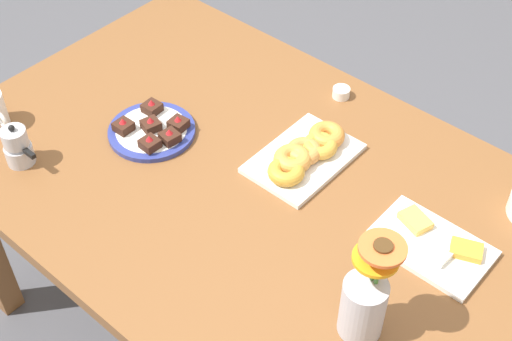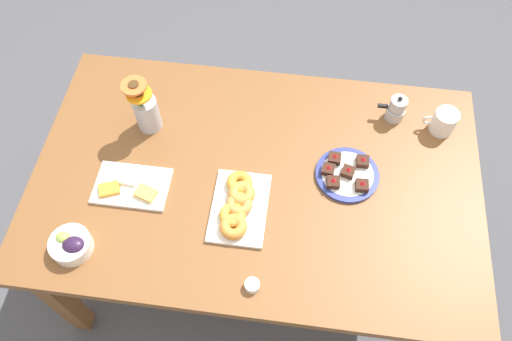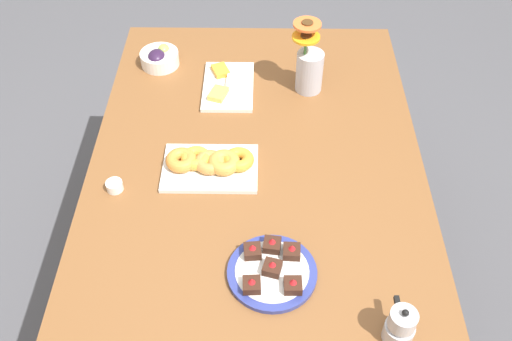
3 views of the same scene
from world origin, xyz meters
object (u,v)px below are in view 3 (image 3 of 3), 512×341
at_px(cheese_platter, 227,85).
at_px(flower_vase, 309,67).
at_px(moka_pot, 400,326).
at_px(jam_cup_honey, 114,186).
at_px(grape_bowl, 159,58).
at_px(croissant_platter, 210,163).
at_px(dining_table, 256,199).
at_px(dessert_plate, 272,271).

height_order(cheese_platter, flower_vase, flower_vase).
bearing_deg(moka_pot, jam_cup_honey, 58.64).
height_order(grape_bowl, croissant_platter, grape_bowl).
height_order(dining_table, dessert_plate, dessert_plate).
distance_m(jam_cup_honey, dessert_plate, 0.53).
bearing_deg(cheese_platter, croissant_platter, 175.33).
xyz_separation_m(grape_bowl, cheese_platter, (-0.13, -0.25, -0.02)).
bearing_deg(jam_cup_honey, dessert_plate, -121.88).
distance_m(dining_table, cheese_platter, 0.45).
bearing_deg(cheese_platter, flower_vase, -89.96).
bearing_deg(jam_cup_honey, moka_pot, -121.36).
xyz_separation_m(jam_cup_honey, flower_vase, (0.47, -0.57, 0.07)).
bearing_deg(dessert_plate, jam_cup_honey, 58.12).
bearing_deg(dining_table, grape_bowl, 32.17).
xyz_separation_m(cheese_platter, flower_vase, (0.00, -0.27, 0.08)).
relative_size(grape_bowl, dessert_plate, 0.60).
bearing_deg(moka_pot, cheese_platter, 25.39).
relative_size(dining_table, moka_pot, 13.45).
height_order(croissant_platter, dessert_plate, same).
distance_m(dessert_plate, flower_vase, 0.76).
xyz_separation_m(croissant_platter, moka_pot, (-0.53, -0.47, 0.03)).
xyz_separation_m(dining_table, flower_vase, (0.43, -0.17, 0.17)).
relative_size(dining_table, dessert_plate, 7.04).
bearing_deg(dining_table, dessert_plate, -172.05).
height_order(dining_table, grape_bowl, grape_bowl).
bearing_deg(cheese_platter, jam_cup_honey, 147.48).
relative_size(cheese_platter, jam_cup_honey, 5.42).
distance_m(dining_table, croissant_platter, 0.18).
xyz_separation_m(dessert_plate, flower_vase, (0.75, -0.13, 0.08)).
xyz_separation_m(cheese_platter, jam_cup_honey, (-0.47, 0.30, 0.00)).
xyz_separation_m(croissant_platter, dessert_plate, (-0.36, -0.18, -0.01)).
xyz_separation_m(cheese_platter, moka_pot, (-0.92, -0.44, 0.04)).
height_order(dining_table, flower_vase, flower_vase).
xyz_separation_m(dining_table, jam_cup_honey, (-0.04, 0.40, 0.10)).
height_order(cheese_platter, jam_cup_honey, cheese_platter).
bearing_deg(grape_bowl, croissant_platter, -157.24).
bearing_deg(flower_vase, dining_table, 158.34).
distance_m(grape_bowl, cheese_platter, 0.28).
distance_m(grape_bowl, croissant_platter, 0.56).
relative_size(croissant_platter, moka_pot, 2.42).
distance_m(dessert_plate, moka_pot, 0.34).
distance_m(cheese_platter, croissant_platter, 0.39).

